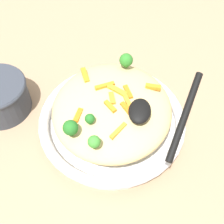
# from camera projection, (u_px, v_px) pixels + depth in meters

# --- Properties ---
(ground_plane) EXTENTS (2.40, 2.40, 0.00)m
(ground_plane) POSITION_uv_depth(u_px,v_px,m) (112.00, 129.00, 0.64)
(ground_plane) COLOR #9E7F60
(serving_bowl) EXTENTS (0.30, 0.30, 0.05)m
(serving_bowl) POSITION_uv_depth(u_px,v_px,m) (112.00, 122.00, 0.62)
(serving_bowl) COLOR silver
(serving_bowl) RESTS_ON ground_plane
(pasta_mound) EXTENTS (0.24, 0.23, 0.06)m
(pasta_mound) POSITION_uv_depth(u_px,v_px,m) (112.00, 109.00, 0.58)
(pasta_mound) COLOR #D1BA7A
(pasta_mound) RESTS_ON serving_bowl
(carrot_piece_0) EXTENTS (0.03, 0.02, 0.01)m
(carrot_piece_0) POSITION_uv_depth(u_px,v_px,m) (112.00, 98.00, 0.56)
(carrot_piece_0) COLOR orange
(carrot_piece_0) RESTS_ON pasta_mound
(carrot_piece_1) EXTENTS (0.04, 0.03, 0.01)m
(carrot_piece_1) POSITION_uv_depth(u_px,v_px,m) (118.00, 131.00, 0.52)
(carrot_piece_1) COLOR orange
(carrot_piece_1) RESTS_ON pasta_mound
(carrot_piece_2) EXTENTS (0.02, 0.03, 0.01)m
(carrot_piece_2) POSITION_uv_depth(u_px,v_px,m) (112.00, 107.00, 0.54)
(carrot_piece_2) COLOR orange
(carrot_piece_2) RESTS_ON pasta_mound
(carrot_piece_3) EXTENTS (0.03, 0.04, 0.01)m
(carrot_piece_3) POSITION_uv_depth(u_px,v_px,m) (117.00, 90.00, 0.57)
(carrot_piece_3) COLOR orange
(carrot_piece_3) RESTS_ON pasta_mound
(carrot_piece_4) EXTENTS (0.04, 0.03, 0.01)m
(carrot_piece_4) POSITION_uv_depth(u_px,v_px,m) (85.00, 75.00, 0.60)
(carrot_piece_4) COLOR orange
(carrot_piece_4) RESTS_ON pasta_mound
(carrot_piece_5) EXTENTS (0.03, 0.01, 0.01)m
(carrot_piece_5) POSITION_uv_depth(u_px,v_px,m) (78.00, 115.00, 0.54)
(carrot_piece_5) COLOR orange
(carrot_piece_5) RESTS_ON pasta_mound
(carrot_piece_6) EXTENTS (0.03, 0.04, 0.01)m
(carrot_piece_6) POSITION_uv_depth(u_px,v_px,m) (105.00, 86.00, 0.58)
(carrot_piece_6) COLOR orange
(carrot_piece_6) RESTS_ON pasta_mound
(carrot_piece_7) EXTENTS (0.03, 0.02, 0.01)m
(carrot_piece_7) POSITION_uv_depth(u_px,v_px,m) (128.00, 92.00, 0.57)
(carrot_piece_7) COLOR orange
(carrot_piece_7) RESTS_ON pasta_mound
(carrot_piece_8) EXTENTS (0.03, 0.02, 0.01)m
(carrot_piece_8) POSITION_uv_depth(u_px,v_px,m) (127.00, 101.00, 0.55)
(carrot_piece_8) COLOR orange
(carrot_piece_8) RESTS_ON pasta_mound
(carrot_piece_9) EXTENTS (0.01, 0.03, 0.01)m
(carrot_piece_9) POSITION_uv_depth(u_px,v_px,m) (153.00, 87.00, 0.58)
(carrot_piece_9) COLOR orange
(carrot_piece_9) RESTS_ON pasta_mound
(carrot_piece_10) EXTENTS (0.03, 0.03, 0.01)m
(carrot_piece_10) POSITION_uv_depth(u_px,v_px,m) (128.00, 110.00, 0.54)
(carrot_piece_10) COLOR orange
(carrot_piece_10) RESTS_ON pasta_mound
(broccoli_floret_0) EXTENTS (0.03, 0.03, 0.03)m
(broccoli_floret_0) POSITION_uv_depth(u_px,v_px,m) (126.00, 60.00, 0.61)
(broccoli_floret_0) COLOR #296820
(broccoli_floret_0) RESTS_ON pasta_mound
(broccoli_floret_1) EXTENTS (0.02, 0.02, 0.03)m
(broccoli_floret_1) POSITION_uv_depth(u_px,v_px,m) (94.00, 142.00, 0.49)
(broccoli_floret_1) COLOR #377928
(broccoli_floret_1) RESTS_ON pasta_mound
(broccoli_floret_2) EXTENTS (0.03, 0.03, 0.03)m
(broccoli_floret_2) POSITION_uv_depth(u_px,v_px,m) (71.00, 128.00, 0.51)
(broccoli_floret_2) COLOR #205B1C
(broccoli_floret_2) RESTS_ON pasta_mound
(broccoli_floret_3) EXTENTS (0.02, 0.02, 0.02)m
(broccoli_floret_3) POSITION_uv_depth(u_px,v_px,m) (90.00, 119.00, 0.52)
(broccoli_floret_3) COLOR #205B1C
(broccoli_floret_3) RESTS_ON pasta_mound
(serving_spoon) EXTENTS (0.15, 0.12, 0.07)m
(serving_spoon) POSITION_uv_depth(u_px,v_px,m) (155.00, 113.00, 0.52)
(serving_spoon) COLOR black
(serving_spoon) RESTS_ON pasta_mound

